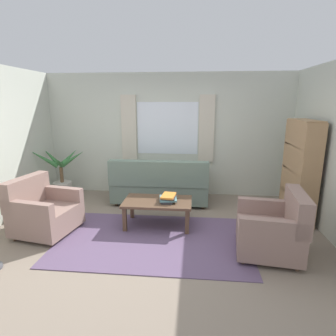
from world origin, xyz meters
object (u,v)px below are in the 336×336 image
at_px(armchair_left, 43,211).
at_px(book_stack_on_table, 168,198).
at_px(potted_plant, 61,179).
at_px(bookshelf, 298,169).
at_px(coffee_table, 158,204).
at_px(armchair_right, 273,229).
at_px(couch, 160,185).

relative_size(armchair_left, book_stack_on_table, 2.90).
xyz_separation_m(potted_plant, bookshelf, (4.56, -0.62, 0.48)).
bearing_deg(potted_plant, coffee_table, -27.73).
relative_size(armchair_left, potted_plant, 0.85).
xyz_separation_m(armchair_right, book_stack_on_table, (-1.47, 0.69, 0.14)).
bearing_deg(potted_plant, book_stack_on_table, -26.33).
xyz_separation_m(coffee_table, potted_plant, (-2.21, 1.16, 0.04)).
height_order(couch, bookshelf, bookshelf).
distance_m(couch, book_stack_on_table, 1.12).
height_order(potted_plant, bookshelf, bookshelf).
distance_m(book_stack_on_table, bookshelf, 2.28).
bearing_deg(book_stack_on_table, coffee_table, 174.16).
bearing_deg(couch, armchair_left, 41.66).
bearing_deg(bookshelf, potted_plant, 82.20).
bearing_deg(couch, coffee_table, 95.08).
distance_m(armchair_right, bookshelf, 1.52).
bearing_deg(bookshelf, book_stack_on_table, 104.41).
height_order(book_stack_on_table, bookshelf, bookshelf).
distance_m(armchair_left, armchair_right, 3.40).
distance_m(coffee_table, book_stack_on_table, 0.21).
relative_size(couch, book_stack_on_table, 5.69).
height_order(couch, armchair_right, couch).
relative_size(coffee_table, book_stack_on_table, 3.30).
bearing_deg(armchair_left, armchair_right, -85.05).
bearing_deg(armchair_right, couch, -128.20).
distance_m(armchair_right, potted_plant, 4.29).
xyz_separation_m(armchair_left, coffee_table, (1.74, 0.40, 0.03)).
bearing_deg(potted_plant, couch, -2.75).
relative_size(couch, armchair_left, 1.96).
distance_m(armchair_right, coffee_table, 1.79).
xyz_separation_m(armchair_right, bookshelf, (0.70, 1.24, 0.54)).
height_order(armchair_left, armchair_right, same).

